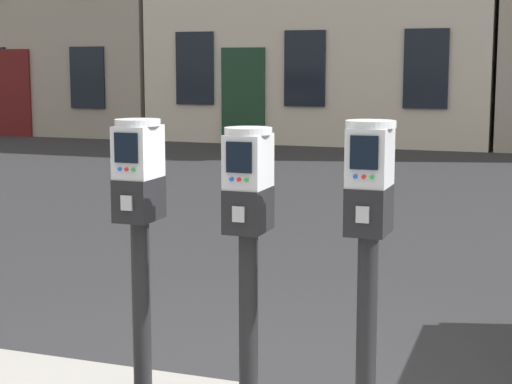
{
  "coord_description": "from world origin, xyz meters",
  "views": [
    {
      "loc": [
        1.39,
        -3.67,
        1.76
      ],
      "look_at": [
        0.04,
        -0.02,
        1.17
      ],
      "focal_mm": 59.56,
      "sensor_mm": 36.0,
      "label": 1
    }
  ],
  "objects": [
    {
      "name": "parking_meter_near_kerb",
      "position": [
        -0.51,
        -0.12,
        1.08
      ],
      "size": [
        0.22,
        0.25,
        1.36
      ],
      "rotation": [
        0.0,
        0.0,
        -1.56
      ],
      "color": "black",
      "rests_on": "sidewalk_slab"
    },
    {
      "name": "parking_meter_twin_adjacent",
      "position": [
        0.04,
        -0.12,
        1.06
      ],
      "size": [
        0.22,
        0.25,
        1.33
      ],
      "rotation": [
        0.0,
        0.0,
        -1.56
      ],
      "color": "black",
      "rests_on": "sidewalk_slab"
    },
    {
      "name": "parking_meter_end_of_row",
      "position": [
        0.6,
        -0.12,
        1.09
      ],
      "size": [
        0.22,
        0.25,
        1.38
      ],
      "rotation": [
        0.0,
        0.0,
        -1.56
      ],
      "color": "black",
      "rests_on": "sidewalk_slab"
    }
  ]
}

